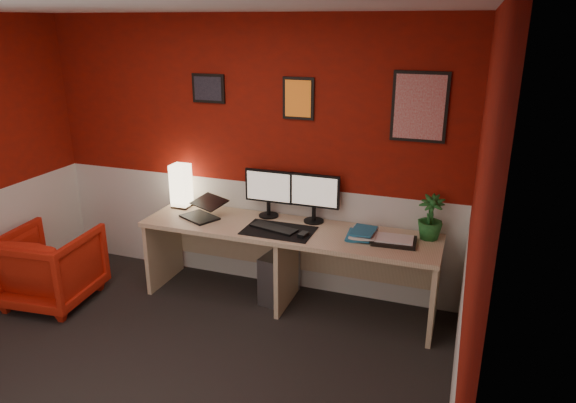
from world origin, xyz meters
The scene contains 24 objects.
ground centered at (0.00, 0.00, 0.00)m, with size 4.00×3.50×0.01m, color black.
ceiling centered at (0.00, 0.00, 2.50)m, with size 4.00×3.50×0.01m, color white.
wall_back centered at (0.00, 1.75, 1.25)m, with size 4.00×0.01×2.50m, color maroon.
wall_right centered at (2.00, 0.00, 1.25)m, with size 0.01×3.50×2.50m, color maroon.
wainscot_back centered at (0.00, 1.75, 0.50)m, with size 4.00×0.01×1.00m, color silver.
wainscot_right centered at (2.00, 0.00, 0.50)m, with size 0.01×3.50×1.00m, color silver.
desk centered at (0.52, 1.41, 0.36)m, with size 2.60×0.65×0.73m, color tan.
shoji_lamp centered at (-0.62, 1.59, 0.93)m, with size 0.16×0.16×0.40m, color #FFE5B2.
laptop centered at (-0.31, 1.37, 0.84)m, with size 0.33×0.23×0.22m, color black.
monitor_left centered at (0.26, 1.63, 1.02)m, with size 0.45×0.06×0.58m, color black.
monitor_right centered at (0.69, 1.64, 1.02)m, with size 0.45×0.06×0.58m, color black.
desk_mat centered at (0.47, 1.33, 0.73)m, with size 0.60×0.38×0.01m, color black.
keyboard centered at (0.42, 1.34, 0.74)m, with size 0.42×0.14×0.02m, color black.
mouse centered at (0.71, 1.27, 0.75)m, with size 0.06×0.10×0.03m, color black.
book_bottom centered at (1.05, 1.41, 0.74)m, with size 0.20×0.27×0.03m, color teal.
book_middle centered at (1.08, 1.42, 0.77)m, with size 0.21×0.29×0.02m, color silver.
book_top centered at (1.09, 1.42, 0.79)m, with size 0.19×0.25×0.02m, color teal.
zen_tray centered at (1.44, 1.40, 0.74)m, with size 0.35×0.25×0.03m, color black.
potted_plant centered at (1.69, 1.59, 0.92)m, with size 0.21×0.21×0.37m, color #19591E.
pc_tower centered at (0.42, 1.48, 0.23)m, with size 0.20×0.45×0.45m, color #99999E.
armchair centered at (-1.50, 0.74, 0.34)m, with size 0.73×0.75×0.68m, color red.
art_left centered at (-0.36, 1.74, 1.85)m, with size 0.32×0.02×0.26m, color black.
art_center centered at (0.50, 1.74, 1.80)m, with size 0.28×0.02×0.36m, color orange.
art_right centered at (1.52, 1.74, 1.78)m, with size 0.44×0.02×0.56m, color red.
Camera 1 is at (1.95, -2.55, 2.43)m, focal length 32.68 mm.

